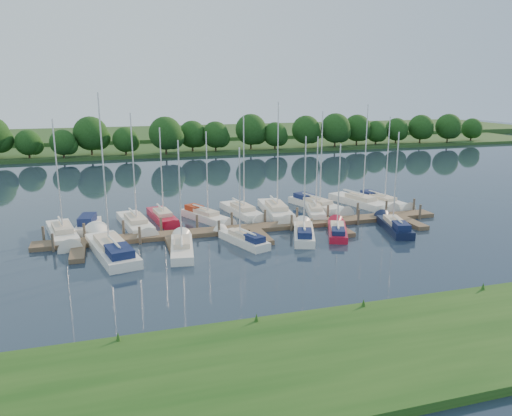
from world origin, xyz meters
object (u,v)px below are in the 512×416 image
object	(u,v)px
sailboat_n_5	(243,213)
sailboat_s_2	(243,240)
dock	(254,230)
motorboat	(87,226)
sailboat_n_0	(63,235)

from	to	relation	value
sailboat_n_5	sailboat_s_2	world-z (taller)	sailboat_n_5
dock	motorboat	distance (m)	16.32
sailboat_n_0	motorboat	xyz separation A→B (m)	(2.09, 2.17, 0.08)
sailboat_s_2	dock	bearing A→B (deg)	37.44
motorboat	sailboat_n_5	xyz separation A→B (m)	(16.07, 1.07, -0.08)
dock	sailboat_n_5	bearing A→B (deg)	84.16
sailboat_n_0	sailboat_n_5	distance (m)	18.44
sailboat_n_5	sailboat_s_2	size ratio (longest dim) A/B	1.23
sailboat_n_5	sailboat_s_2	bearing A→B (deg)	64.40
motorboat	sailboat_n_5	bearing A→B (deg)	-166.01
sailboat_n_0	motorboat	distance (m)	3.01
sailboat_n_0	motorboat	bearing A→B (deg)	-144.90
motorboat	sailboat_n_5	size ratio (longest dim) A/B	0.54
dock	sailboat_n_0	bearing A→B (deg)	169.55
dock	sailboat_s_2	world-z (taller)	sailboat_s_2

